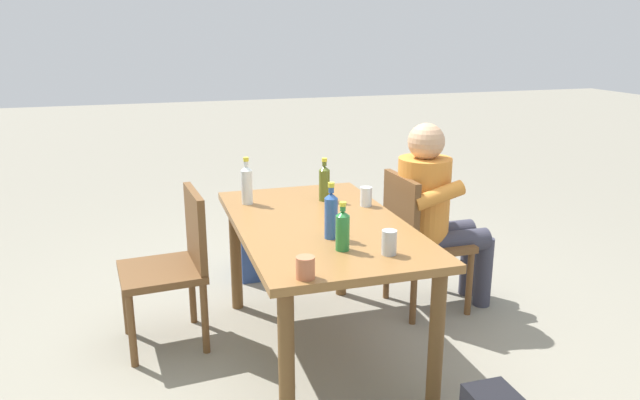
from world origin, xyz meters
name	(u,v)px	position (x,y,z in m)	size (l,w,h in m)	color
ground_plane	(320,350)	(0.00, 0.00, 0.00)	(24.00, 24.00, 0.00)	gray
dining_table	(320,240)	(0.00, 0.00, 0.64)	(1.49, 0.86, 0.74)	olive
chair_near_right	(417,235)	(0.33, -0.73, 0.49)	(0.45, 0.45, 0.87)	brown
chair_far_right	(175,260)	(0.34, 0.73, 0.49)	(0.48, 0.48, 0.87)	brown
person_in_white_shirt	(435,207)	(0.33, -0.84, 0.66)	(0.47, 0.62, 1.18)	orange
bottle_olive	(324,182)	(0.39, -0.14, 0.85)	(0.06, 0.06, 0.25)	#566623
bottle_green	(343,230)	(-0.42, 0.02, 0.84)	(0.06, 0.06, 0.23)	#287A38
bottle_clear	(247,184)	(0.45, 0.30, 0.86)	(0.06, 0.06, 0.27)	white
bottle_blue	(331,214)	(-0.25, 0.02, 0.86)	(0.06, 0.06, 0.27)	#2D56A3
cup_glass	(366,197)	(0.21, -0.33, 0.80)	(0.07, 0.07, 0.11)	silver
cup_terracotta	(305,268)	(-0.68, 0.27, 0.79)	(0.08, 0.08, 0.09)	#BC6B47
cup_steel	(389,242)	(-0.53, -0.16, 0.80)	(0.07, 0.07, 0.11)	#B2B7BC
backpack_by_far_side	(253,249)	(1.15, 0.15, 0.20)	(0.29, 0.25, 0.41)	#2D4784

